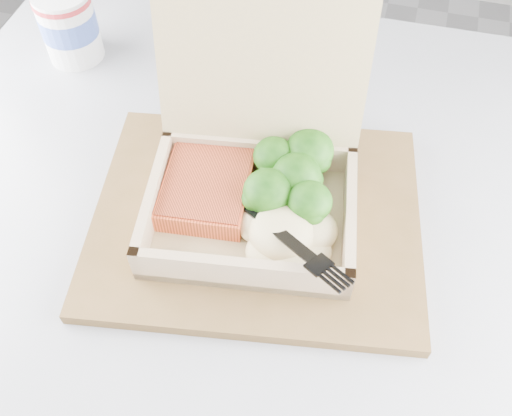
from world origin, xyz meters
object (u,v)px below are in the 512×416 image
(cafe_table, at_px, (249,332))
(paper_cup, at_px, (68,24))
(takeout_container, at_px, (254,168))
(serving_tray, at_px, (257,218))

(cafe_table, height_order, paper_cup, paper_cup)
(paper_cup, bearing_deg, cafe_table, -37.91)
(paper_cup, bearing_deg, takeout_container, -31.19)
(cafe_table, distance_m, paper_cup, 0.47)
(cafe_table, xyz_separation_m, paper_cup, (-0.31, 0.24, 0.25))
(takeout_container, relative_size, paper_cup, 2.53)
(serving_tray, distance_m, paper_cup, 0.38)
(takeout_container, xyz_separation_m, paper_cup, (-0.30, 0.18, -0.01))
(cafe_table, relative_size, takeout_container, 3.78)
(serving_tray, height_order, paper_cup, paper_cup)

